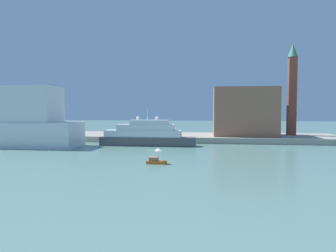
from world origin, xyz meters
The scene contains 10 objects.
ground centered at (0.00, 0.00, 0.00)m, with size 400.00×400.00×0.00m, color slate.
quay_dock centered at (0.00, 27.04, 0.88)m, with size 110.00×22.07×1.76m, color gray.
large_yacht centered at (-4.02, 9.17, 2.89)m, with size 26.85×3.97×10.40m.
small_motorboat centered at (3.43, -18.33, 0.93)m, with size 3.73×1.47×2.97m.
work_barge centered at (-26.56, 11.24, 0.33)m, with size 4.42×1.48×0.66m, color olive.
harbor_building centered at (24.80, 26.22, 9.43)m, with size 19.61×14.32×15.33m, color #9E664C.
bell_tower centered at (40.14, 29.01, 17.64)m, with size 3.27×3.27×29.47m.
parked_car centered at (-17.83, 21.27, 2.36)m, with size 4.01×1.84×1.40m.
person_figure centered at (-12.02, 22.66, 2.58)m, with size 0.36×0.36×1.76m.
mooring_bollard centered at (3.41, 17.09, 2.13)m, with size 0.44×0.44×0.74m, color black.
Camera 1 is at (12.73, -73.79, 10.16)m, focal length 32.39 mm.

